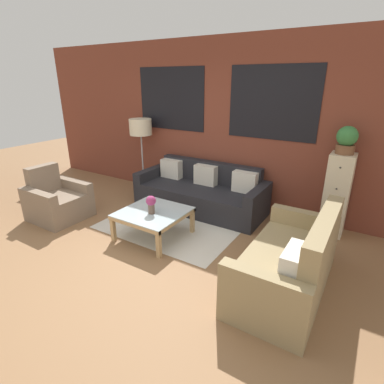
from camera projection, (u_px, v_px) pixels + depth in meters
name	position (u px, v px, depth m)	size (l,w,h in m)	color
ground_plane	(124.00, 261.00, 3.75)	(16.00, 16.00, 0.00)	#8E6642
wall_back_brick	(217.00, 124.00, 5.19)	(8.40, 0.09, 2.80)	brown
rug	(176.00, 222.00, 4.79)	(2.06, 1.72, 0.00)	silver
couch_dark	(201.00, 193.00, 5.22)	(2.25, 0.88, 0.78)	#232328
settee_vintage	(290.00, 265.00, 3.14)	(0.80, 1.62, 0.92)	#99845B
armchair_corner	(57.00, 201.00, 4.86)	(0.80, 0.79, 0.84)	#84705B
coffee_table	(153.00, 215.00, 4.23)	(0.88, 0.88, 0.40)	silver
floor_lamp	(141.00, 129.00, 5.70)	(0.42, 0.42, 1.44)	#B2B2B7
drawer_cabinet	(337.00, 195.00, 4.25)	(0.32, 0.37, 1.20)	beige
potted_plant	(347.00, 140.00, 3.97)	(0.27, 0.27, 0.37)	brown
flower_vase	(151.00, 203.00, 4.10)	(0.14, 0.14, 0.26)	brown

